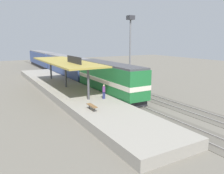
{
  "coord_description": "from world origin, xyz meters",
  "views": [
    {
      "loc": [
        -15.0,
        -31.56,
        7.76
      ],
      "look_at": [
        -1.38,
        -7.84,
        2.0
      ],
      "focal_mm": 36.51,
      "sensor_mm": 36.0,
      "label": 1
    }
  ],
  "objects": [
    {
      "name": "track_near",
      "position": [
        0.0,
        0.0,
        0.03
      ],
      "size": [
        3.2,
        110.0,
        0.16
      ],
      "color": "#565249",
      "rests_on": "ground"
    },
    {
      "name": "track_far",
      "position": [
        4.6,
        0.0,
        0.03
      ],
      "size": [
        3.2,
        110.0,
        0.16
      ],
      "color": "#565249",
      "rests_on": "ground"
    },
    {
      "name": "passenger_carriage_rear",
      "position": [
        0.0,
        34.16,
        2.31
      ],
      "size": [
        2.9,
        20.0,
        4.24
      ],
      "color": "#28282D",
      "rests_on": "track_near"
    },
    {
      "name": "freight_car",
      "position": [
        4.6,
        7.21,
        1.97
      ],
      "size": [
        2.8,
        12.0,
        3.54
      ],
      "color": "#28282D",
      "rests_on": "track_far"
    },
    {
      "name": "locomotive",
      "position": [
        0.0,
        -4.64,
        2.41
      ],
      "size": [
        2.93,
        14.43,
        4.44
      ],
      "color": "#28282D",
      "rests_on": "track_near"
    },
    {
      "name": "station_canopy",
      "position": [
        -4.6,
        -0.09,
        4.53
      ],
      "size": [
        5.2,
        18.0,
        4.7
      ],
      "color": "#47474C",
      "rests_on": "platform"
    },
    {
      "name": "light_mast",
      "position": [
        7.8,
        1.78,
        8.4
      ],
      "size": [
        1.1,
        1.1,
        11.7
      ],
      "color": "slate",
      "rests_on": "ground"
    },
    {
      "name": "platform_bench",
      "position": [
        -6.0,
        -11.93,
        1.34
      ],
      "size": [
        0.44,
        1.7,
        0.5
      ],
      "color": "#333338",
      "rests_on": "platform"
    },
    {
      "name": "person_waiting",
      "position": [
        -2.96,
        -8.68,
        1.85
      ],
      "size": [
        0.34,
        0.34,
        1.71
      ],
      "color": "navy",
      "rests_on": "platform"
    },
    {
      "name": "ground_plane",
      "position": [
        2.0,
        0.0,
        0.0
      ],
      "size": [
        120.0,
        120.0,
        0.0
      ],
      "primitive_type": "plane",
      "color": "#666056"
    },
    {
      "name": "passenger_carriage_front",
      "position": [
        0.0,
        13.36,
        2.31
      ],
      "size": [
        2.9,
        20.0,
        4.24
      ],
      "color": "#28282D",
      "rests_on": "track_near"
    },
    {
      "name": "platform",
      "position": [
        -4.6,
        0.0,
        0.45
      ],
      "size": [
        6.0,
        44.0,
        0.9
      ],
      "primitive_type": "cube",
      "color": "gray",
      "rests_on": "ground"
    }
  ]
}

